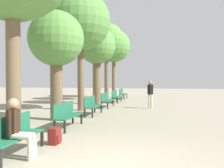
{
  "coord_description": "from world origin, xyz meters",
  "views": [
    {
      "loc": [
        1.06,
        -4.61,
        1.69
      ],
      "look_at": [
        -1.22,
        6.98,
        1.45
      ],
      "focal_mm": 40.0,
      "sensor_mm": 36.0,
      "label": 1
    }
  ],
  "objects_px": {
    "tree_row_3": "(97,47)",
    "backpack": "(55,136)",
    "tree_row_4": "(107,41)",
    "tree_row_1": "(56,41)",
    "tree_row_5": "(114,46)",
    "bench_row_0": "(13,133)",
    "pedestrian_near": "(150,93)",
    "bench_row_3": "(106,99)",
    "bench_row_4": "(116,95)",
    "bench_row_1": "(67,113)",
    "bench_row_5": "(122,93)",
    "tree_row_2": "(81,22)",
    "person_seated": "(18,127)",
    "bench_row_2": "(92,104)"
  },
  "relations": [
    {
      "from": "bench_row_1",
      "to": "tree_row_1",
      "type": "height_order",
      "value": "tree_row_1"
    },
    {
      "from": "tree_row_5",
      "to": "pedestrian_near",
      "type": "relative_size",
      "value": 3.87
    },
    {
      "from": "bench_row_2",
      "to": "tree_row_5",
      "type": "height_order",
      "value": "tree_row_5"
    },
    {
      "from": "bench_row_2",
      "to": "person_seated",
      "type": "xyz_separation_m",
      "value": [
        0.23,
        -6.49,
        0.17
      ]
    },
    {
      "from": "backpack",
      "to": "pedestrian_near",
      "type": "height_order",
      "value": "pedestrian_near"
    },
    {
      "from": "bench_row_4",
      "to": "pedestrian_near",
      "type": "relative_size",
      "value": 1.09
    },
    {
      "from": "bench_row_4",
      "to": "person_seated",
      "type": "xyz_separation_m",
      "value": [
        0.23,
        -12.82,
        0.17
      ]
    },
    {
      "from": "bench_row_2",
      "to": "tree_row_1",
      "type": "relative_size",
      "value": 0.39
    },
    {
      "from": "bench_row_2",
      "to": "tree_row_2",
      "type": "relative_size",
      "value": 0.27
    },
    {
      "from": "bench_row_5",
      "to": "tree_row_2",
      "type": "xyz_separation_m",
      "value": [
        -1.03,
        -7.97,
        4.23
      ]
    },
    {
      "from": "tree_row_5",
      "to": "pedestrian_near",
      "type": "height_order",
      "value": "tree_row_5"
    },
    {
      "from": "tree_row_5",
      "to": "bench_row_5",
      "type": "bearing_deg",
      "value": -55.64
    },
    {
      "from": "bench_row_3",
      "to": "tree_row_4",
      "type": "height_order",
      "value": "tree_row_4"
    },
    {
      "from": "pedestrian_near",
      "to": "bench_row_1",
      "type": "bearing_deg",
      "value": -112.45
    },
    {
      "from": "tree_row_1",
      "to": "bench_row_2",
      "type": "bearing_deg",
      "value": 58.27
    },
    {
      "from": "person_seated",
      "to": "bench_row_2",
      "type": "bearing_deg",
      "value": 92.0
    },
    {
      "from": "tree_row_5",
      "to": "tree_row_3",
      "type": "bearing_deg",
      "value": -90.0
    },
    {
      "from": "bench_row_5",
      "to": "backpack",
      "type": "xyz_separation_m",
      "value": [
        0.49,
        -14.72,
        -0.3
      ]
    },
    {
      "from": "bench_row_1",
      "to": "tree_row_4",
      "type": "bearing_deg",
      "value": 95.3
    },
    {
      "from": "tree_row_5",
      "to": "tree_row_1",
      "type": "bearing_deg",
      "value": -90.0
    },
    {
      "from": "tree_row_4",
      "to": "tree_row_5",
      "type": "height_order",
      "value": "tree_row_5"
    },
    {
      "from": "tree_row_1",
      "to": "tree_row_3",
      "type": "bearing_deg",
      "value": 90.0
    },
    {
      "from": "bench_row_0",
      "to": "bench_row_5",
      "type": "xyz_separation_m",
      "value": [
        0.0,
        15.81,
        0.0
      ]
    },
    {
      "from": "bench_row_0",
      "to": "bench_row_1",
      "type": "xyz_separation_m",
      "value": [
        0.0,
        3.16,
        0.0
      ]
    },
    {
      "from": "bench_row_0",
      "to": "tree_row_2",
      "type": "bearing_deg",
      "value": 97.48
    },
    {
      "from": "bench_row_0",
      "to": "person_seated",
      "type": "height_order",
      "value": "person_seated"
    },
    {
      "from": "bench_row_0",
      "to": "pedestrian_near",
      "type": "bearing_deg",
      "value": 74.65
    },
    {
      "from": "bench_row_4",
      "to": "tree_row_1",
      "type": "relative_size",
      "value": 0.39
    },
    {
      "from": "bench_row_1",
      "to": "tree_row_3",
      "type": "distance_m",
      "value": 8.79
    },
    {
      "from": "bench_row_4",
      "to": "pedestrian_near",
      "type": "distance_m",
      "value": 4.15
    },
    {
      "from": "tree_row_4",
      "to": "tree_row_1",
      "type": "bearing_deg",
      "value": -90.0
    },
    {
      "from": "bench_row_0",
      "to": "bench_row_4",
      "type": "relative_size",
      "value": 1.0
    },
    {
      "from": "bench_row_4",
      "to": "tree_row_5",
      "type": "bearing_deg",
      "value": 102.44
    },
    {
      "from": "bench_row_0",
      "to": "tree_row_2",
      "type": "distance_m",
      "value": 8.97
    },
    {
      "from": "tree_row_3",
      "to": "backpack",
      "type": "xyz_separation_m",
      "value": [
        1.52,
        -10.15,
        -3.61
      ]
    },
    {
      "from": "bench_row_2",
      "to": "bench_row_3",
      "type": "xyz_separation_m",
      "value": [
        0.0,
        3.16,
        0.0
      ]
    },
    {
      "from": "tree_row_3",
      "to": "backpack",
      "type": "height_order",
      "value": "tree_row_3"
    },
    {
      "from": "bench_row_1",
      "to": "backpack",
      "type": "xyz_separation_m",
      "value": [
        0.49,
        -2.07,
        -0.3
      ]
    },
    {
      "from": "bench_row_0",
      "to": "pedestrian_near",
      "type": "relative_size",
      "value": 1.09
    },
    {
      "from": "tree_row_1",
      "to": "tree_row_2",
      "type": "xyz_separation_m",
      "value": [
        0.0,
        3.18,
        1.49
      ]
    },
    {
      "from": "bench_row_2",
      "to": "tree_row_2",
      "type": "distance_m",
      "value": 4.61
    },
    {
      "from": "bench_row_2",
      "to": "tree_row_3",
      "type": "bearing_deg",
      "value": 101.84
    },
    {
      "from": "bench_row_0",
      "to": "tree_row_4",
      "type": "xyz_separation_m",
      "value": [
        -1.03,
        14.25,
        4.15
      ]
    },
    {
      "from": "bench_row_0",
      "to": "backpack",
      "type": "distance_m",
      "value": 1.23
    },
    {
      "from": "tree_row_4",
      "to": "person_seated",
      "type": "xyz_separation_m",
      "value": [
        1.26,
        -14.42,
        -3.98
      ]
    },
    {
      "from": "bench_row_1",
      "to": "bench_row_5",
      "type": "height_order",
      "value": "same"
    },
    {
      "from": "tree_row_1",
      "to": "tree_row_2",
      "type": "relative_size",
      "value": 0.71
    },
    {
      "from": "tree_row_3",
      "to": "bench_row_5",
      "type": "bearing_deg",
      "value": 77.32
    },
    {
      "from": "bench_row_0",
      "to": "bench_row_2",
      "type": "bearing_deg",
      "value": 90.0
    },
    {
      "from": "tree_row_4",
      "to": "bench_row_1",
      "type": "bearing_deg",
      "value": -84.7
    }
  ]
}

